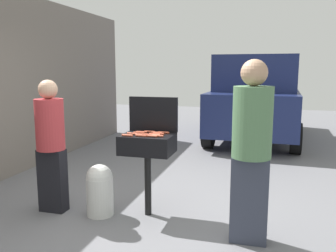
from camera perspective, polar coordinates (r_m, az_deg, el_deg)
name	(u,v)px	position (r m, az deg, el deg)	size (l,w,h in m)	color
ground_plane	(140,214)	(4.41, -4.49, -13.87)	(24.00, 24.00, 0.00)	slate
house_wall_side	(6,84)	(6.30, -24.57, 6.13)	(0.24, 8.00, 2.96)	slate
bbq_grill	(148,147)	(4.14, -3.29, -3.40)	(0.60, 0.44, 0.97)	black
grill_lid_open	(153,114)	(4.28, -2.37, 1.89)	(0.60, 0.05, 0.42)	black
hot_dog_0	(141,136)	(3.99, -4.35, -1.55)	(0.03, 0.03, 0.13)	#C6593D
hot_dog_1	(157,133)	(4.15, -1.78, -1.09)	(0.03, 0.03, 0.13)	#B74C33
hot_dog_2	(142,132)	(4.20, -4.24, -1.00)	(0.03, 0.03, 0.13)	#B74C33
hot_dog_3	(159,134)	(4.09, -1.51, -1.25)	(0.03, 0.03, 0.13)	#AD4228
hot_dog_4	(143,135)	(4.05, -4.06, -1.38)	(0.03, 0.03, 0.13)	#B74C33
hot_dog_5	(154,135)	(4.02, -2.20, -1.45)	(0.03, 0.03, 0.13)	#C6593D
hot_dog_6	(150,132)	(4.23, -2.96, -0.91)	(0.03, 0.03, 0.13)	#B74C33
hot_dog_7	(158,136)	(3.97, -1.67, -1.59)	(0.03, 0.03, 0.13)	#C6593D
hot_dog_8	(127,135)	(4.02, -6.55, -1.50)	(0.03, 0.03, 0.13)	#C6593D
hot_dog_9	(139,133)	(4.16, -4.69, -1.11)	(0.03, 0.03, 0.13)	#AD4228
hot_dog_10	(152,136)	(3.96, -2.66, -1.62)	(0.03, 0.03, 0.13)	#C6593D
hot_dog_11	(155,134)	(4.06, -2.12, -1.32)	(0.03, 0.03, 0.13)	#AD4228
hot_dog_12	(164,133)	(4.17, -0.70, -1.06)	(0.03, 0.03, 0.13)	#B74C33
hot_dog_13	(132,134)	(4.11, -5.74, -1.24)	(0.03, 0.03, 0.13)	#C6593D
propane_tank	(100,189)	(4.34, -10.90, -9.88)	(0.32, 0.32, 0.62)	silver
person_left	(51,141)	(4.47, -18.31, -2.35)	(0.34, 0.34, 1.60)	black
person_right	(251,146)	(3.54, 13.24, -3.14)	(0.38, 0.38, 1.82)	#333847
parked_minivan	(257,97)	(9.06, 14.08, 4.52)	(2.15, 4.46, 2.02)	navy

